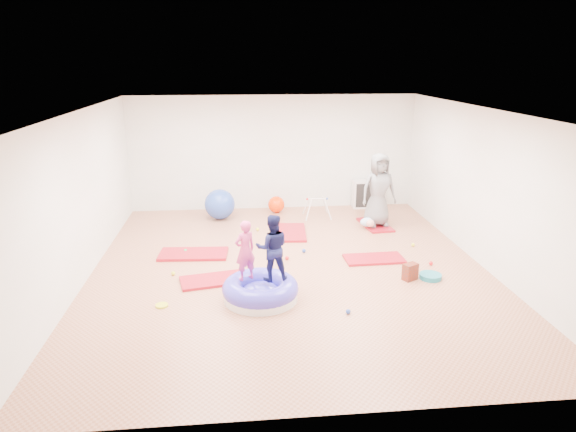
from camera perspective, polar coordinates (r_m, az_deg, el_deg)
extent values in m
cube|color=#B4795C|center=(9.28, 0.19, -5.86)|extent=(7.00, 8.00, 0.01)
cube|color=white|center=(8.59, 0.20, 11.62)|extent=(7.00, 8.00, 0.01)
cube|color=beige|center=(12.73, -1.67, 7.02)|extent=(7.00, 0.01, 2.80)
cube|color=beige|center=(5.09, 4.88, -8.75)|extent=(7.00, 0.01, 2.80)
cube|color=beige|center=(9.17, -22.13, 1.80)|extent=(0.01, 8.00, 2.80)
cube|color=beige|center=(9.82, 20.99, 2.88)|extent=(0.01, 8.00, 2.80)
cube|color=#B30A2A|center=(8.86, -8.16, -7.04)|extent=(1.23, 0.79, 0.05)
cube|color=#B30A2A|center=(10.04, -10.46, -4.17)|extent=(1.33, 0.73, 0.05)
cube|color=#B30A2A|center=(11.09, 0.41, -1.83)|extent=(0.68, 1.23, 0.05)
cube|color=#B30A2A|center=(9.79, 9.55, -4.71)|extent=(1.11, 0.58, 0.05)
cube|color=#B30A2A|center=(11.77, 9.65, -0.97)|extent=(0.64, 1.12, 0.04)
cylinder|color=white|center=(8.14, -3.07, -8.80)|extent=(1.16, 1.16, 0.13)
torus|color=#4038CC|center=(8.09, -3.08, -8.03)|extent=(1.20, 1.20, 0.32)
ellipsoid|color=#4038CC|center=(8.12, -3.08, -8.51)|extent=(0.64, 0.64, 0.29)
imported|color=#DB3C7F|center=(7.95, -4.80, -3.50)|extent=(0.42, 0.38, 0.97)
imported|color=#131541|center=(7.90, -1.77, -3.22)|extent=(0.52, 0.41, 1.07)
imported|color=slate|center=(11.48, 10.03, 2.89)|extent=(0.86, 0.62, 1.62)
ellipsoid|color=#A8C7E8|center=(11.52, 8.91, -0.67)|extent=(0.37, 0.23, 0.21)
sphere|color=#EFA08E|center=(11.36, 9.13, -0.80)|extent=(0.17, 0.17, 0.17)
sphere|color=yellow|center=(10.63, 13.72, -3.12)|extent=(0.07, 0.07, 0.07)
sphere|color=#2846A9|center=(10.02, 1.78, -3.87)|extent=(0.07, 0.07, 0.07)
sphere|color=red|center=(9.66, -0.12, -4.69)|extent=(0.07, 0.07, 0.07)
sphere|color=red|center=(9.77, 15.59, -5.08)|extent=(0.07, 0.07, 0.07)
sphere|color=red|center=(10.67, -1.89, -2.54)|extent=(0.07, 0.07, 0.07)
sphere|color=yellow|center=(11.28, -3.39, -1.47)|extent=(0.07, 0.07, 0.07)
sphere|color=green|center=(10.20, -11.32, -3.83)|extent=(0.07, 0.07, 0.07)
sphere|color=#2846A9|center=(7.76, 6.70, -10.50)|extent=(0.07, 0.07, 0.07)
sphere|color=yellow|center=(9.21, -12.64, -6.24)|extent=(0.07, 0.07, 0.07)
sphere|color=green|center=(8.26, 0.39, -8.61)|extent=(0.07, 0.07, 0.07)
sphere|color=#2846A9|center=(12.12, -7.59, 1.30)|extent=(0.71, 0.71, 0.71)
sphere|color=#FF3301|center=(12.57, -1.31, 1.29)|extent=(0.40, 0.40, 0.40)
cylinder|color=silver|center=(11.90, 2.33, 0.65)|extent=(0.18, 0.19, 0.48)
cylinder|color=silver|center=(12.29, 2.06, 1.19)|extent=(0.18, 0.19, 0.48)
cylinder|color=silver|center=(11.97, 4.45, 0.71)|extent=(0.18, 0.19, 0.48)
cylinder|color=silver|center=(12.36, 4.12, 1.24)|extent=(0.18, 0.19, 0.48)
cylinder|color=silver|center=(12.07, 3.26, 1.91)|extent=(0.47, 0.03, 0.03)
sphere|color=red|center=(12.04, 2.16, 1.88)|extent=(0.06, 0.06, 0.06)
sphere|color=#2846A9|center=(12.11, 4.35, 1.94)|extent=(0.06, 0.06, 0.06)
cube|color=silver|center=(13.13, 8.68, 2.45)|extent=(0.70, 0.34, 0.70)
cube|color=black|center=(12.98, 8.86, 2.27)|extent=(0.60, 0.02, 0.60)
cube|color=silver|center=(13.08, 8.74, 2.40)|extent=(0.02, 0.24, 0.62)
cube|color=silver|center=(13.08, 8.74, 2.40)|extent=(0.62, 0.24, 0.02)
cylinder|color=#1A7687|center=(9.19, 15.54, -6.48)|extent=(0.38, 0.38, 0.08)
cube|color=#911D02|center=(9.02, 13.42, -6.04)|extent=(0.29, 0.25, 0.29)
cylinder|color=yellow|center=(8.17, -13.85, -9.62)|extent=(0.19, 0.19, 0.03)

